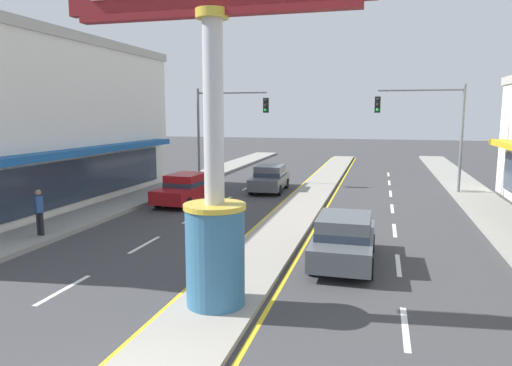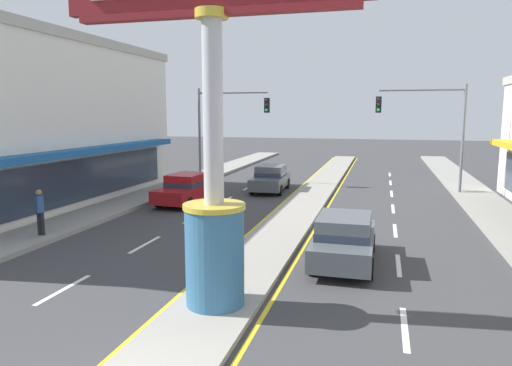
# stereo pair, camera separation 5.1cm
# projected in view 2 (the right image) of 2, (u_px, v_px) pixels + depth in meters

# --- Properties ---
(median_strip) EXTENTS (2.02, 52.00, 0.14)m
(median_strip) POSITION_uv_depth(u_px,v_px,m) (305.00, 203.00, 23.79)
(median_strip) COLOR gray
(median_strip) RESTS_ON ground
(sidewalk_left) EXTENTS (2.32, 60.00, 0.18)m
(sidewalk_left) POSITION_uv_depth(u_px,v_px,m) (132.00, 201.00, 24.15)
(sidewalk_left) COLOR gray
(sidewalk_left) RESTS_ON ground
(sidewalk_right) EXTENTS (2.32, 60.00, 0.18)m
(sidewalk_right) POSITION_uv_depth(u_px,v_px,m) (504.00, 222.00, 19.61)
(sidewalk_right) COLOR gray
(sidewalk_right) RESTS_ON ground
(lane_markings) EXTENTS (8.76, 52.00, 0.01)m
(lane_markings) POSITION_uv_depth(u_px,v_px,m) (301.00, 209.00, 22.51)
(lane_markings) COLOR silver
(lane_markings) RESTS_ON ground
(district_sign) EXTENTS (6.98, 1.45, 8.24)m
(district_sign) POSITION_uv_depth(u_px,v_px,m) (213.00, 144.00, 10.50)
(district_sign) COLOR #33668C
(district_sign) RESTS_ON median_strip
(traffic_light_left_side) EXTENTS (4.86, 0.46, 6.20)m
(traffic_light_left_side) POSITION_uv_depth(u_px,v_px,m) (224.00, 119.00, 30.11)
(traffic_light_left_side) COLOR slate
(traffic_light_left_side) RESTS_ON ground
(traffic_light_right_side) EXTENTS (4.86, 0.46, 6.20)m
(traffic_light_right_side) POSITION_uv_depth(u_px,v_px,m) (430.00, 120.00, 26.19)
(traffic_light_right_side) COLOR slate
(traffic_light_right_side) RESTS_ON ground
(sedan_near_right_lane) EXTENTS (2.01, 4.39, 1.53)m
(sedan_near_right_lane) POSITION_uv_depth(u_px,v_px,m) (186.00, 188.00, 23.92)
(sedan_near_right_lane) COLOR maroon
(sedan_near_right_lane) RESTS_ON ground
(sedan_far_right_lane) EXTENTS (1.85, 4.31, 1.53)m
(sedan_far_right_lane) POSITION_uv_depth(u_px,v_px,m) (344.00, 238.00, 14.36)
(sedan_far_right_lane) COLOR #4C5156
(sedan_far_right_lane) RESTS_ON ground
(sedan_near_left_lane) EXTENTS (1.97, 4.37, 1.53)m
(sedan_near_left_lane) POSITION_uv_depth(u_px,v_px,m) (271.00, 178.00, 27.70)
(sedan_near_left_lane) COLOR #4C5156
(sedan_near_left_lane) RESTS_ON ground
(pedestrian_near_kerb) EXTENTS (0.45, 0.42, 1.69)m
(pedestrian_near_kerb) POSITION_uv_depth(u_px,v_px,m) (40.00, 209.00, 16.98)
(pedestrian_near_kerb) COLOR black
(pedestrian_near_kerb) RESTS_ON sidewalk_left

